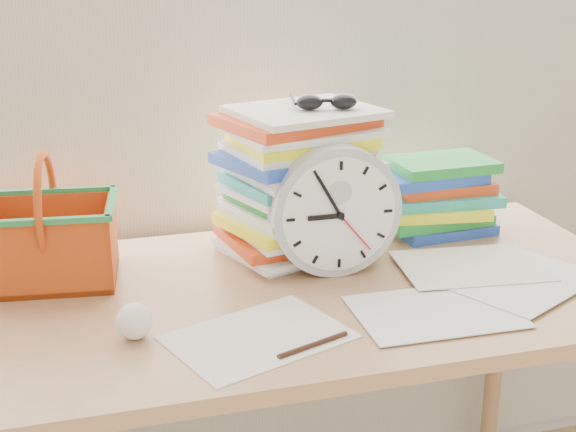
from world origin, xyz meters
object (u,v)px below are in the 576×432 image
object	(u,v)px
desk	(290,322)
basket	(48,219)
clock	(335,211)
paper_stack	(298,182)
book_stack	(433,194)

from	to	relation	value
desk	basket	world-z (taller)	basket
desk	basket	size ratio (longest dim) A/B	5.53
desk	clock	distance (m)	0.24
desk	paper_stack	world-z (taller)	paper_stack
paper_stack	book_stack	bearing A→B (deg)	8.32
paper_stack	basket	xyz separation A→B (m)	(-0.51, -0.02, -0.03)
basket	clock	bearing A→B (deg)	-4.84
basket	paper_stack	bearing A→B (deg)	9.36
book_stack	basket	size ratio (longest dim) A/B	1.08
basket	desk	bearing A→B (deg)	-13.13
desk	basket	xyz separation A→B (m)	(-0.44, 0.16, 0.20)
desk	paper_stack	bearing A→B (deg)	69.26
paper_stack	basket	size ratio (longest dim) A/B	1.23
desk	paper_stack	size ratio (longest dim) A/B	4.50
desk	paper_stack	xyz separation A→B (m)	(0.07, 0.18, 0.23)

